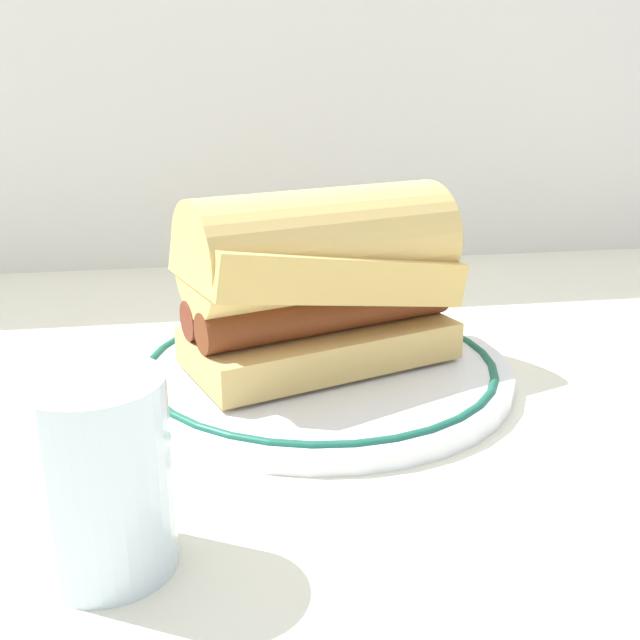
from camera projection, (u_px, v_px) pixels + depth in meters
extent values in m
plane|color=silver|center=(299.00, 385.00, 0.52)|extent=(1.50, 1.50, 0.00)
cylinder|color=white|center=(320.00, 371.00, 0.53)|extent=(0.27, 0.27, 0.01)
torus|color=#195947|center=(320.00, 363.00, 0.53)|extent=(0.25, 0.25, 0.01)
cube|color=tan|center=(320.00, 343.00, 0.52)|extent=(0.20, 0.15, 0.03)
cylinder|color=brown|center=(330.00, 313.00, 0.50)|extent=(0.18, 0.09, 0.03)
cylinder|color=maroon|center=(310.00, 301.00, 0.52)|extent=(0.18, 0.09, 0.03)
cube|color=#DCB45F|center=(320.00, 267.00, 0.50)|extent=(0.21, 0.15, 0.06)
cylinder|color=tan|center=(320.00, 246.00, 0.50)|extent=(0.20, 0.13, 0.08)
cylinder|color=silver|center=(101.00, 475.00, 0.32)|extent=(0.06, 0.06, 0.09)
cylinder|color=gold|center=(107.00, 521.00, 0.32)|extent=(0.05, 0.05, 0.04)
cylinder|color=white|center=(379.00, 278.00, 0.70)|extent=(0.03, 0.03, 0.05)
sphere|color=silver|center=(380.00, 246.00, 0.69)|extent=(0.03, 0.03, 0.03)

